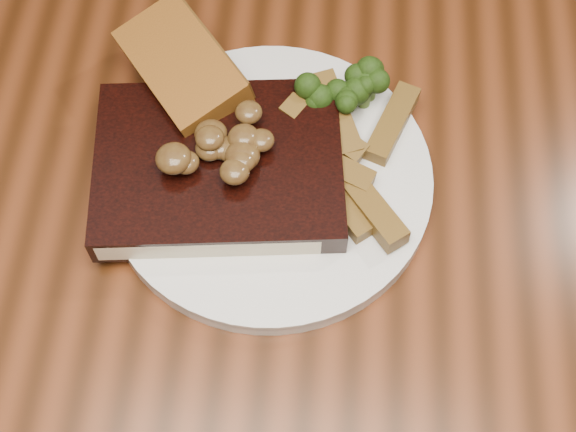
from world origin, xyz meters
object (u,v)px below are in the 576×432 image
Objects in this scene: garlic_bread at (185,82)px; potato_wedges at (361,160)px; steak at (219,167)px; plate at (270,180)px; dining_table at (295,277)px.

potato_wedges is at bearing 28.73° from garlic_bread.
steak is 0.09m from garlic_bread.
garlic_bread reaches higher than plate.
dining_table is 0.14m from potato_wedges.
potato_wedges is (0.07, 0.01, 0.02)m from plate.
steak reaches higher than plate.
dining_table is 14.12× the size of garlic_bread.
dining_table is 16.80× the size of potato_wedges.
garlic_bread is (-0.08, 0.08, 0.02)m from plate.
garlic_bread is at bearing 109.18° from steak.
garlic_bread is (-0.10, 0.11, 0.12)m from dining_table.
plate is at bearing 121.49° from dining_table.
plate is 0.07m from potato_wedges.
dining_table is at bearing -133.01° from potato_wedges.
potato_wedges reaches higher than plate.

